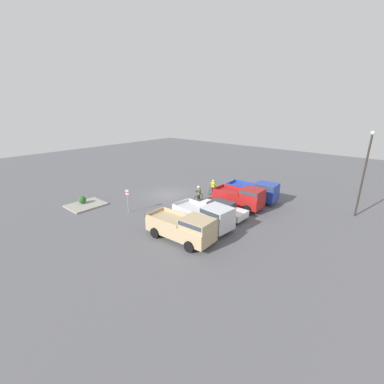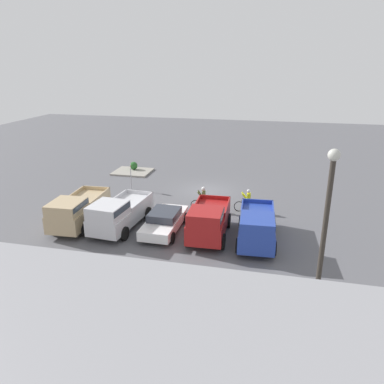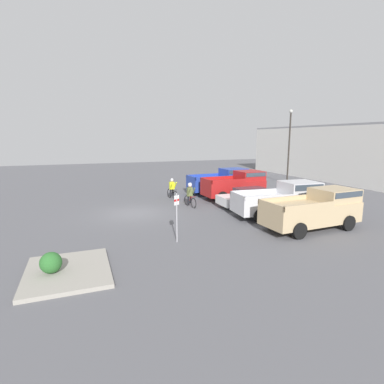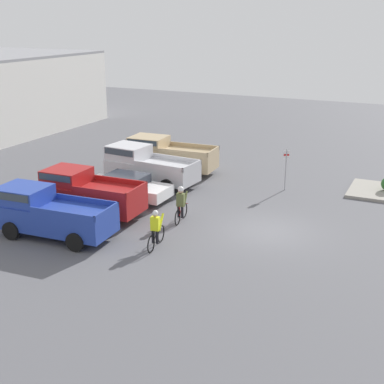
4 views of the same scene
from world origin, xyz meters
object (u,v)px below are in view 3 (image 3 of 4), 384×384
object	(u,v)px
pickup_truck_0	(222,181)
pickup_truck_2	(283,199)
shrub	(51,263)
sedan_0	(251,197)
fire_lane_sign	(177,213)
cyclist_1	(172,189)
pickup_truck_3	(316,208)
lamppost	(289,141)
pickup_truck_1	(237,185)
cyclist_0	(190,194)

from	to	relation	value
pickup_truck_0	pickup_truck_2	size ratio (longest dim) A/B	0.98
pickup_truck_2	shrub	world-z (taller)	pickup_truck_2
sedan_0	fire_lane_sign	distance (m)	8.71
cyclist_1	fire_lane_sign	bearing A→B (deg)	-15.69
pickup_truck_3	lamppost	world-z (taller)	lamppost
pickup_truck_1	cyclist_1	xyz separation A→B (m)	(-1.91, -4.76, -0.34)
sedan_0	lamppost	xyz separation A→B (m)	(-7.98, 9.30, 3.72)
shrub	fire_lane_sign	bearing A→B (deg)	109.40
pickup_truck_0	pickup_truck_2	bearing A→B (deg)	-0.01
lamppost	pickup_truck_1	bearing A→B (deg)	-59.83
cyclist_1	pickup_truck_3	bearing A→B (deg)	25.27
pickup_truck_0	pickup_truck_3	world-z (taller)	pickup_truck_0
pickup_truck_0	sedan_0	size ratio (longest dim) A/B	1.13
sedan_0	shrub	distance (m)	14.06
sedan_0	shrub	bearing A→B (deg)	-60.90
fire_lane_sign	pickup_truck_1	bearing A→B (deg)	136.20
pickup_truck_1	fire_lane_sign	size ratio (longest dim) A/B	2.09
pickup_truck_1	pickup_truck_3	size ratio (longest dim) A/B	0.89
cyclist_1	pickup_truck_2	bearing A→B (deg)	32.55
pickup_truck_0	pickup_truck_1	distance (m)	2.81
pickup_truck_3	shrub	bearing A→B (deg)	-84.39
pickup_truck_2	cyclist_1	distance (m)	8.97
pickup_truck_1	cyclist_0	distance (m)	4.56
pickup_truck_2	lamppost	xyz separation A→B (m)	(-10.82, 8.83, 3.30)
shrub	pickup_truck_2	bearing A→B (deg)	107.42
shrub	lamppost	bearing A→B (deg)	124.47
pickup_truck_3	cyclist_0	xyz separation A→B (m)	(-7.21, -4.49, -0.21)
pickup_truck_1	pickup_truck_3	world-z (taller)	pickup_truck_1
pickup_truck_1	pickup_truck_2	bearing A→B (deg)	0.63
fire_lane_sign	lamppost	bearing A→B (deg)	128.39
pickup_truck_3	pickup_truck_0	bearing A→B (deg)	-179.80
cyclist_0	lamppost	world-z (taller)	lamppost
cyclist_1	shrub	xyz separation A→B (m)	(11.56, -7.93, -0.29)
pickup_truck_0	shrub	xyz separation A→B (m)	(12.46, -12.76, -0.58)
cyclist_0	cyclist_1	world-z (taller)	cyclist_0
fire_lane_sign	cyclist_0	bearing A→B (deg)	154.93
sedan_0	pickup_truck_3	xyz separation A→B (m)	(5.58, 0.51, 0.41)
pickup_truck_1	shrub	bearing A→B (deg)	-52.76
pickup_truck_2	pickup_truck_3	distance (m)	2.74
lamppost	shrub	xyz separation A→B (m)	(14.82, -21.59, -3.88)
sedan_0	lamppost	world-z (taller)	lamppost
pickup_truck_3	fire_lane_sign	size ratio (longest dim) A/B	2.34
sedan_0	cyclist_1	size ratio (longest dim) A/B	2.50
pickup_truck_1	fire_lane_sign	xyz separation A→B (m)	(7.82, -7.50, 0.25)
cyclist_0	pickup_truck_2	bearing A→B (deg)	44.94
pickup_truck_1	lamppost	distance (m)	10.79
fire_lane_sign	lamppost	size ratio (longest dim) A/B	0.31
sedan_0	pickup_truck_3	distance (m)	5.62
cyclist_1	fire_lane_sign	size ratio (longest dim) A/B	0.81
sedan_0	pickup_truck_2	bearing A→B (deg)	9.40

